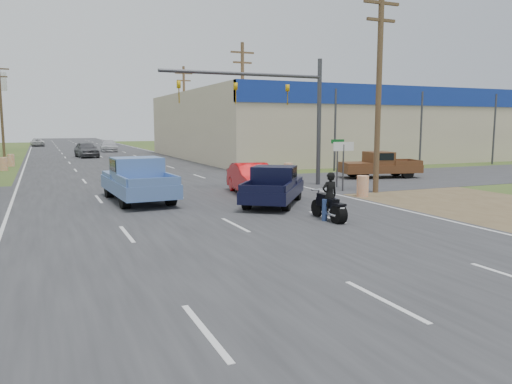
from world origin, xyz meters
name	(u,v)px	position (x,y,z in m)	size (l,w,h in m)	color
ground	(384,302)	(0.00, 0.00, 0.00)	(200.00, 200.00, 0.00)	#314F1F
main_road	(111,162)	(0.00, 40.00, 0.01)	(15.00, 180.00, 0.02)	#2D2D30
cross_road	(166,190)	(0.00, 18.00, 0.01)	(120.00, 10.00, 0.02)	#2D2D30
dirt_verge	(442,199)	(11.00, 10.00, 0.01)	(8.00, 18.00, 0.01)	brown
big_box_store	(393,126)	(32.00, 39.93, 3.31)	(50.00, 28.10, 6.60)	#B7A88C
utility_pole_1	(379,85)	(9.50, 13.00, 5.32)	(2.00, 0.28, 10.00)	#4C3823
utility_pole_2	(243,101)	(9.50, 31.00, 5.32)	(2.00, 0.28, 10.00)	#4C3823
utility_pole_3	(184,108)	(9.50, 49.00, 5.32)	(2.00, 0.28, 10.00)	#4C3823
utility_pole_6	(1,106)	(-9.50, 52.00, 5.32)	(2.00, 0.28, 10.00)	#4C3823
tree_3	(389,110)	(55.00, 70.00, 6.19)	(8.40, 8.40, 10.40)	#422D19
tree_5	(220,113)	(30.00, 95.00, 5.88)	(7.98, 7.98, 9.88)	#422D19
barrel_0	(363,186)	(8.00, 12.00, 0.50)	(0.56, 0.56, 1.00)	orange
barrel_1	(288,171)	(8.40, 20.50, 0.50)	(0.56, 0.56, 1.00)	orange
barrel_2	(4,164)	(-8.50, 34.00, 0.50)	(0.56, 0.56, 1.00)	orange
barrel_3	(11,160)	(-8.20, 38.00, 0.50)	(0.56, 0.56, 1.00)	orange
lane_sign	(343,154)	(8.20, 14.00, 1.90)	(1.20, 0.08, 2.52)	#3F3F44
street_name_sign	(337,158)	(8.80, 15.50, 1.61)	(0.80, 0.08, 2.61)	#3F3F44
signal_mast	(276,98)	(5.82, 17.00, 4.80)	(9.12, 0.40, 7.00)	#3F3F44
red_convertible	(252,179)	(3.50, 14.77, 0.75)	(1.60, 4.58, 1.51)	#B8080A
motorcycle	(330,208)	(3.36, 7.40, 0.47)	(0.64, 2.09, 1.07)	black
rider	(330,198)	(3.36, 7.45, 0.82)	(0.60, 0.39, 1.64)	black
blue_pickup	(137,179)	(-2.03, 14.87, 0.99)	(2.55, 5.99, 1.95)	black
navy_pickup	(274,185)	(3.17, 11.60, 0.83)	(4.46, 5.11, 1.64)	black
brown_pickup	(378,165)	(13.94, 18.71, 0.85)	(5.37, 3.01, 1.68)	black
distant_car_grey	(86,150)	(-1.50, 47.55, 0.81)	(1.92, 4.78, 1.63)	#4F4F54
distant_car_silver	(109,146)	(2.12, 58.60, 0.72)	(2.02, 4.96, 1.44)	silver
distant_car_white	(37,143)	(-6.32, 79.31, 0.59)	(1.96, 4.25, 1.18)	silver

